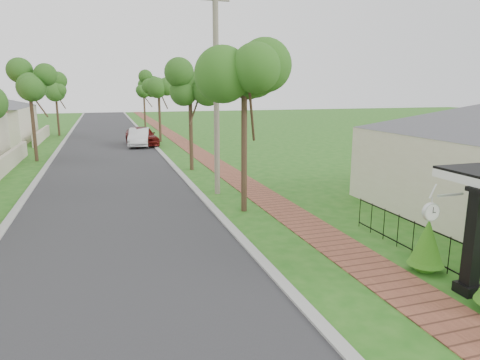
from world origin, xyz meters
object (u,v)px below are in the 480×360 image
porch_post (473,247)px  near_tree (244,88)px  parked_car_white (139,137)px  station_clock (432,211)px  utility_pole (216,95)px  parked_car_red (142,136)px

porch_post → near_tree: near_tree is taller
porch_post → parked_car_white: porch_post is taller
near_tree → station_clock: bearing=-75.6°
utility_pole → station_clock: utility_pole is taller
parked_car_red → utility_pole: 18.21m
porch_post → station_clock: bearing=155.1°
porch_post → parked_car_red: 29.18m
parked_car_red → station_clock: station_clock is taller
parked_car_white → utility_pole: (1.98, -17.42, 3.62)m
porch_post → near_tree: bearing=109.4°
near_tree → utility_pole: size_ratio=0.68×
utility_pole → station_clock: bearing=-78.1°
parked_car_white → near_tree: bearing=-75.6°
parked_car_white → station_clock: station_clock is taller
parked_car_white → utility_pole: utility_pole is taller
station_clock → utility_pole: bearing=101.9°
near_tree → station_clock: near_tree is taller
porch_post → utility_pole: bearing=105.7°
utility_pole → station_clock: (2.23, -10.60, -2.40)m
parked_car_red → near_tree: bearing=-95.0°
porch_post → parked_car_red: porch_post is taller
porch_post → utility_pole: (-3.09, 11.00, 3.23)m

